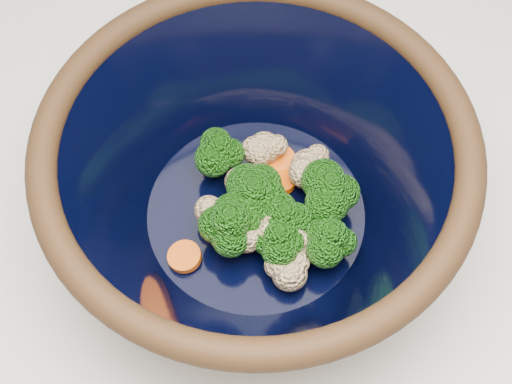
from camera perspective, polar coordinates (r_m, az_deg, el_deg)
counter at (r=1.04m, az=-0.20°, el=-9.09°), size 1.20×1.20×0.90m
mixing_bowl at (r=0.52m, az=-0.00°, el=0.71°), size 0.35×0.35×0.14m
vegetable_pile at (r=0.54m, az=1.03°, el=-1.05°), size 0.15×0.14×0.06m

